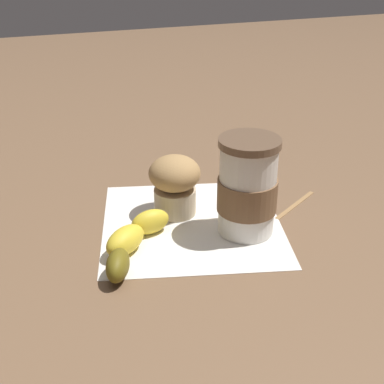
{
  "coord_description": "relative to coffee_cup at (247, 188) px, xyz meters",
  "views": [
    {
      "loc": [
        0.22,
        0.62,
        0.39
      ],
      "look_at": [
        0.0,
        0.0,
        0.05
      ],
      "focal_mm": 50.0,
      "sensor_mm": 36.0,
      "label": 1
    }
  ],
  "objects": [
    {
      "name": "coffee_cup",
      "position": [
        0.0,
        0.0,
        0.0
      ],
      "size": [
        0.08,
        0.08,
        0.14
      ],
      "color": "silver",
      "rests_on": "paper_napkin"
    },
    {
      "name": "banana",
      "position": [
        0.16,
        0.0,
        -0.05
      ],
      "size": [
        0.12,
        0.14,
        0.03
      ],
      "color": "yellow",
      "rests_on": "paper_napkin"
    },
    {
      "name": "ground_plane",
      "position": [
        0.06,
        -0.04,
        -0.07
      ],
      "size": [
        3.0,
        3.0,
        0.0
      ],
      "primitive_type": "plane",
      "color": "brown"
    },
    {
      "name": "paper_napkin",
      "position": [
        0.06,
        -0.04,
        -0.07
      ],
      "size": [
        0.31,
        0.31,
        0.0
      ],
      "primitive_type": "cube",
      "rotation": [
        0.0,
        0.0,
        -0.25
      ],
      "color": "white",
      "rests_on": "ground_plane"
    },
    {
      "name": "wooden_stirrer",
      "position": [
        -0.1,
        -0.05,
        -0.07
      ],
      "size": [
        0.1,
        0.06,
        0.0
      ],
      "primitive_type": "cube",
      "rotation": [
        0.0,
        0.0,
        0.56
      ],
      "color": "#9E7547",
      "rests_on": "ground_plane"
    },
    {
      "name": "muffin",
      "position": [
        0.08,
        -0.08,
        -0.02
      ],
      "size": [
        0.08,
        0.08,
        0.09
      ],
      "color": "beige",
      "rests_on": "paper_napkin"
    }
  ]
}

